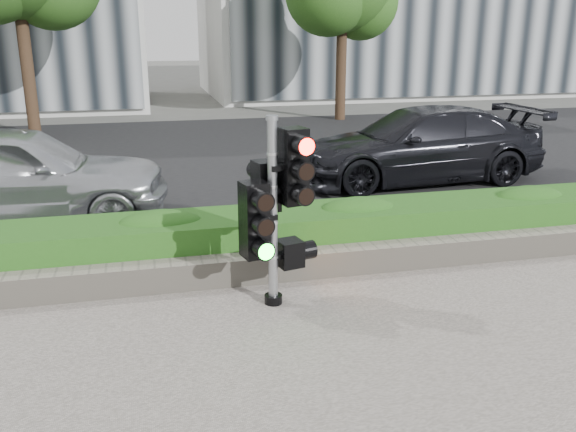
% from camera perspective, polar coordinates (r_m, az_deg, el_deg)
% --- Properties ---
extents(ground, '(120.00, 120.00, 0.00)m').
position_cam_1_polar(ground, '(6.12, 1.09, -13.03)').
color(ground, '#51514C').
rests_on(ground, ground).
extents(road, '(60.00, 13.00, 0.02)m').
position_cam_1_polar(road, '(15.48, -8.30, 5.49)').
color(road, black).
rests_on(road, ground).
extents(curb, '(60.00, 0.25, 0.12)m').
position_cam_1_polar(curb, '(8.90, -4.02, -2.73)').
color(curb, gray).
rests_on(curb, ground).
extents(stone_wall, '(12.00, 0.32, 0.34)m').
position_cam_1_polar(stone_wall, '(7.70, -2.47, -4.81)').
color(stone_wall, gray).
rests_on(stone_wall, sidewalk).
extents(hedge, '(12.00, 1.00, 0.68)m').
position_cam_1_polar(hedge, '(8.24, -3.36, -2.07)').
color(hedge, '#44932D').
rests_on(hedge, sidewalk).
extents(traffic_signal, '(0.79, 0.65, 2.17)m').
position_cam_1_polar(traffic_signal, '(6.75, -1.33, 1.27)').
color(traffic_signal, black).
rests_on(traffic_signal, sidewalk).
extents(car_silver, '(4.89, 2.13, 1.64)m').
position_cam_1_polar(car_silver, '(10.72, -24.30, 3.55)').
color(car_silver, '#B2B4BA').
rests_on(car_silver, road).
extents(car_dark, '(5.31, 2.31, 1.52)m').
position_cam_1_polar(car_dark, '(12.98, 12.07, 6.53)').
color(car_dark, black).
rests_on(car_dark, road).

